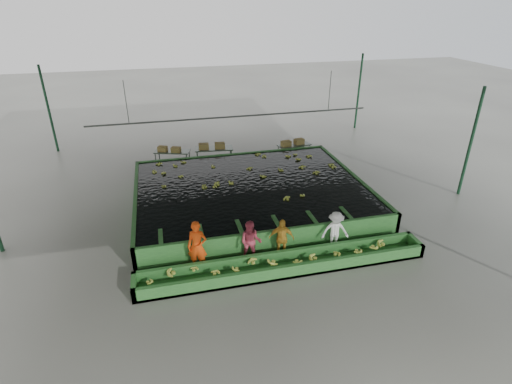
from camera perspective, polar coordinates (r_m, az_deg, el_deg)
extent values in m
plane|color=slate|center=(16.74, 0.41, -3.81)|extent=(80.00, 80.00, 0.00)
cube|color=gray|center=(14.87, 0.48, 13.09)|extent=(20.00, 22.00, 0.04)
cube|color=black|center=(17.64, -0.78, 0.96)|extent=(9.70, 7.70, 0.00)
cylinder|color=#59605B|center=(20.10, -3.15, 10.70)|extent=(0.08, 0.08, 14.00)
cylinder|color=#59605B|center=(19.57, -18.07, 12.07)|extent=(0.04, 0.04, 2.00)
cylinder|color=#59605B|center=(21.34, 10.49, 14.00)|extent=(0.04, 0.04, 2.00)
imported|color=#F6480F|center=(13.52, -8.39, -7.69)|extent=(0.76, 0.61, 1.81)
imported|color=#B0394B|center=(13.81, -0.74, -7.15)|extent=(0.93, 0.83, 1.57)
imported|color=gold|center=(14.08, 3.65, -6.64)|extent=(0.96, 0.61, 1.52)
imported|color=white|center=(14.74, 11.25, -5.48)|extent=(1.07, 0.74, 1.52)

